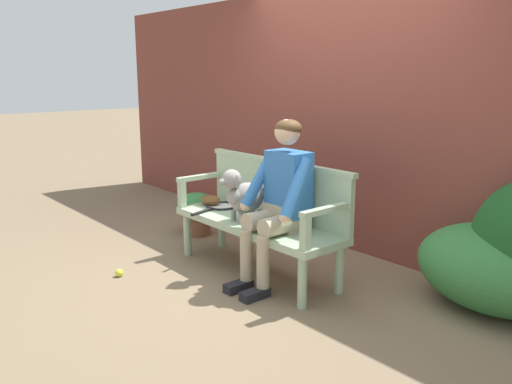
# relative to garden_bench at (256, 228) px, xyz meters

# --- Properties ---
(ground_plane) EXTENTS (40.00, 40.00, 0.00)m
(ground_plane) POSITION_rel_garden_bench_xyz_m (0.00, 0.00, -0.40)
(ground_plane) COLOR #7A664C
(brick_garden_fence) EXTENTS (8.00, 0.30, 2.47)m
(brick_garden_fence) POSITION_rel_garden_bench_xyz_m (0.00, 1.23, 0.84)
(brick_garden_fence) COLOR brown
(brick_garden_fence) RESTS_ON ground
(hedge_bush_mid_right) EXTENTS (1.15, 0.83, 0.62)m
(hedge_bush_mid_right) POSITION_rel_garden_bench_xyz_m (1.66, 0.82, -0.08)
(hedge_bush_mid_right) COLOR #337538
(hedge_bush_mid_right) RESTS_ON ground
(garden_bench) EXTENTS (1.67, 0.52, 0.45)m
(garden_bench) POSITION_rel_garden_bench_xyz_m (0.00, 0.00, 0.00)
(garden_bench) COLOR #9EB793
(garden_bench) RESTS_ON ground
(bench_backrest) EXTENTS (1.71, 0.06, 0.50)m
(bench_backrest) POSITION_rel_garden_bench_xyz_m (0.00, 0.23, 0.31)
(bench_backrest) COLOR #9EB793
(bench_backrest) RESTS_ON garden_bench
(bench_armrest_left_end) EXTENTS (0.06, 0.52, 0.28)m
(bench_armrest_left_end) POSITION_rel_garden_bench_xyz_m (-0.79, -0.09, 0.26)
(bench_armrest_left_end) COLOR #9EB793
(bench_armrest_left_end) RESTS_ON garden_bench
(bench_armrest_right_end) EXTENTS (0.06, 0.52, 0.28)m
(bench_armrest_right_end) POSITION_rel_garden_bench_xyz_m (0.79, -0.09, 0.26)
(bench_armrest_right_end) COLOR #9EB793
(bench_armrest_right_end) RESTS_ON garden_bench
(person_seated) EXTENTS (0.56, 0.66, 1.32)m
(person_seated) POSITION_rel_garden_bench_xyz_m (0.31, -0.02, 0.33)
(person_seated) COLOR black
(person_seated) RESTS_ON ground
(dog_on_bench) EXTENTS (0.25, 0.45, 0.45)m
(dog_on_bench) POSITION_rel_garden_bench_xyz_m (-0.08, -0.08, 0.28)
(dog_on_bench) COLOR gray
(dog_on_bench) RESTS_ON garden_bench
(tennis_racket) EXTENTS (0.35, 0.58, 0.03)m
(tennis_racket) POSITION_rel_garden_bench_xyz_m (-0.56, 0.04, 0.07)
(tennis_racket) COLOR black
(tennis_racket) RESTS_ON garden_bench
(baseball_glove) EXTENTS (0.25, 0.21, 0.09)m
(baseball_glove) POSITION_rel_garden_bench_xyz_m (-0.70, 0.03, 0.10)
(baseball_glove) COLOR brown
(baseball_glove) RESTS_ON garden_bench
(tennis_ball) EXTENTS (0.07, 0.07, 0.07)m
(tennis_ball) POSITION_rel_garden_bench_xyz_m (-0.66, -0.94, -0.36)
(tennis_ball) COLOR #CCDB33
(tennis_ball) RESTS_ON ground
(potted_plant) EXTENTS (0.41, 0.41, 0.45)m
(potted_plant) POSITION_rel_garden_bench_xyz_m (-1.23, 0.23, -0.14)
(potted_plant) COLOR brown
(potted_plant) RESTS_ON ground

